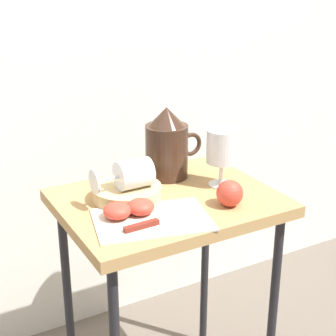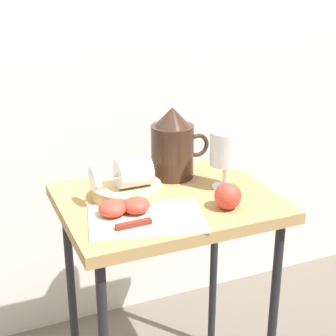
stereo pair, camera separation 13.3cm
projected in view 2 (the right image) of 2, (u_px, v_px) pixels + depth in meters
name	position (u px, v px, depth m)	size (l,w,h in m)	color
curtain_drape	(104.00, 16.00, 1.64)	(2.40, 0.03, 2.13)	silver
table	(168.00, 224.00, 1.38)	(0.54, 0.42, 0.66)	#AD8451
linen_napkin	(146.00, 219.00, 1.24)	(0.26, 0.18, 0.00)	beige
basket_tray	(127.00, 191.00, 1.35)	(0.17, 0.17, 0.04)	tan
pitcher	(173.00, 149.00, 1.46)	(0.17, 0.12, 0.20)	#382319
wine_glass_upright	(226.00, 152.00, 1.37)	(0.08, 0.08, 0.15)	silver
wine_glass_tipped_near	(132.00, 173.00, 1.32)	(0.15, 0.07, 0.07)	silver
apple_half_left	(112.00, 208.00, 1.25)	(0.07, 0.07, 0.04)	#CC3D2D
apple_half_right	(136.00, 205.00, 1.26)	(0.07, 0.07, 0.04)	#CC3D2D
apple_whole	(228.00, 196.00, 1.29)	(0.07, 0.07, 0.07)	#CC3D2D
knife	(146.00, 222.00, 1.21)	(0.21, 0.02, 0.01)	silver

